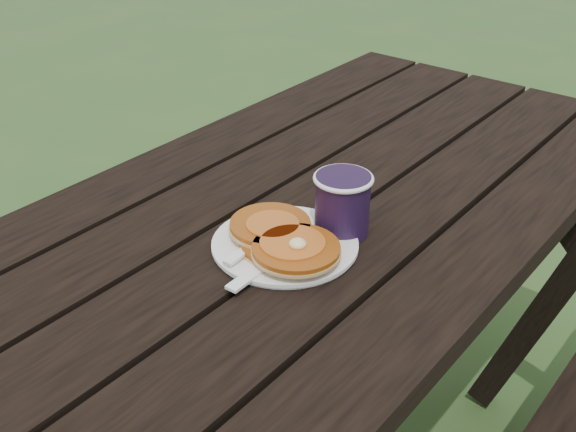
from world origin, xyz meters
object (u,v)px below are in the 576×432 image
Objects in this scene: picnic_table at (269,400)px; coffee_cup at (343,201)px; plate at (285,245)px; pancake_stack at (283,240)px.

picnic_table is 17.79× the size of coffee_cup.
plate reaches higher than picnic_table.
plate is at bearing 119.80° from pancake_stack.
pancake_stack is at bearing -60.20° from plate.
coffee_cup is at bearing 34.12° from picnic_table.
pancake_stack reaches higher than plate.
coffee_cup is at bearing 66.49° from plate.
picnic_table is at bearing 156.65° from plate.
plate is at bearing -113.51° from coffee_cup.
coffee_cup is at bearing 72.60° from pancake_stack.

